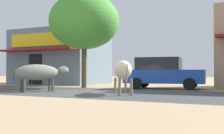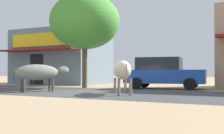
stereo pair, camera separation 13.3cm
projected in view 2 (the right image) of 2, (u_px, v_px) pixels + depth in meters
name	position (u px, v px, depth m)	size (l,w,h in m)	color
ground	(93.00, 92.00, 12.99)	(80.00, 80.00, 0.00)	tan
asphalt_road	(93.00, 92.00, 12.99)	(72.00, 5.72, 0.00)	#404243
storefront_left_cafe	(62.00, 57.00, 22.42)	(6.40, 5.46, 3.97)	slate
roadside_tree	(85.00, 21.00, 16.76)	(3.95, 3.95, 5.32)	brown
parked_hatchback_car	(163.00, 73.00, 15.59)	(4.27, 2.32, 1.64)	#1944A5
cow_near_brown	(39.00, 72.00, 13.39)	(1.69, 2.38, 1.23)	slate
cow_far_dark	(122.00, 70.00, 11.91)	(1.79, 2.41, 1.35)	beige
cafe_chair_near_tree	(30.00, 78.00, 18.81)	(0.53, 0.53, 0.92)	brown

